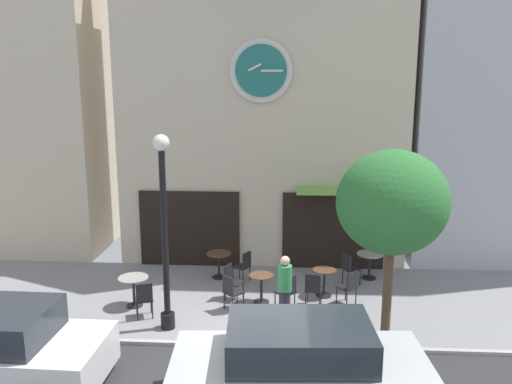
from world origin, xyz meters
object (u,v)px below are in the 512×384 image
Objects in this scene: cafe_table_leftmost at (219,260)px; cafe_chair_left_end at (244,265)px; cafe_table_near_curb at (261,284)px; cafe_chair_corner at (313,287)px; cafe_chair_facing_wall at (144,297)px; street_lamp at (165,233)px; cafe_chair_near_lamp at (231,290)px; cafe_table_center at (134,285)px; pedestrian_green at (285,290)px; street_tree at (392,203)px; cafe_chair_mid_row at (349,285)px; cafe_chair_by_entrance at (349,267)px; cafe_table_center_left at (324,279)px; cafe_table_rightmost at (370,261)px; cafe_chair_right_end at (231,279)px; parked_car_silver at (299,367)px; cafe_chair_curbside at (287,290)px.

cafe_table_leftmost is 0.81m from cafe_chair_left_end.
cafe_table_near_curb is 1.31m from cafe_chair_corner.
cafe_table_leftmost is at bearing 62.23° from cafe_chair_facing_wall.
street_lamp reaches higher than cafe_table_near_curb.
street_lamp reaches higher than cafe_chair_near_lamp.
street_lamp is at bearing -45.19° from cafe_table_center.
pedestrian_green is at bearing -12.34° from cafe_table_center.
street_tree is 3.13m from pedestrian_green.
cafe_chair_mid_row is at bearing -25.43° from cafe_table_leftmost.
cafe_chair_mid_row is at bearing -25.93° from cafe_chair_left_end.
cafe_chair_by_entrance is at bearing 30.46° from cafe_chair_near_lamp.
cafe_table_center_left is at bearing 59.54° from pedestrian_green.
cafe_chair_near_lamp is (-3.69, -2.33, -0.01)m from cafe_table_rightmost.
cafe_table_center is at bearing 134.81° from street_lamp.
cafe_chair_left_end is 1.00× the size of cafe_chair_corner.
street_lamp is at bearing -160.70° from cafe_chair_mid_row.
street_lamp is 2.39m from cafe_chair_near_lamp.
street_lamp is 4.54m from cafe_table_center_left.
cafe_table_center is 5.36m from cafe_chair_mid_row.
cafe_chair_right_end is (1.92, 1.25, 0.00)m from cafe_chair_facing_wall.
street_lamp is 1.00× the size of parked_car_silver.
parked_car_silver reaches higher than cafe_table_center.
street_tree reaches higher than cafe_table_center.
cafe_table_center is 0.85× the size of cafe_chair_curbside.
cafe_table_rightmost reaches higher than cafe_table_leftmost.
cafe_table_center_left is 2.05m from pedestrian_green.
cafe_table_near_curb is at bearing 21.37° from cafe_chair_facing_wall.
cafe_chair_left_end is 3.20m from cafe_chair_facing_wall.
cafe_table_near_curb is 0.82× the size of cafe_chair_mid_row.
cafe_table_near_curb is at bearing 146.68° from cafe_chair_curbside.
street_tree is 3.93m from parked_car_silver.
cafe_chair_facing_wall is at bearing -168.19° from cafe_chair_corner.
cafe_chair_by_entrance reaches higher than cafe_table_near_curb.
cafe_chair_curbside is at bearing -46.66° from cafe_table_leftmost.
cafe_chair_near_lamp reaches higher than cafe_table_leftmost.
cafe_table_near_curb is at bearing 101.23° from parked_car_silver.
cafe_chair_left_end reaches higher than cafe_table_leftmost.
cafe_chair_by_entrance and cafe_chair_mid_row have the same top height.
cafe_chair_by_entrance is 1.33m from cafe_chair_mid_row.
street_tree is 5.73× the size of cafe_table_center_left.
cafe_chair_corner is at bearing -39.70° from cafe_chair_left_end.
street_tree is at bearing -70.88° from cafe_chair_mid_row.
cafe_chair_left_end and cafe_chair_near_lamp have the same top height.
pedestrian_green reaches higher than cafe_chair_corner.
street_tree reaches higher than pedestrian_green.
cafe_chair_corner is at bearing -9.76° from cafe_table_near_curb.
cafe_chair_mid_row is 1.00× the size of cafe_chair_left_end.
cafe_chair_left_end is (-3.53, -0.52, -0.01)m from cafe_table_rightmost.
cafe_chair_right_end is (-3.13, -1.10, 0.00)m from cafe_chair_by_entrance.
street_tree reaches higher than cafe_chair_right_end.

